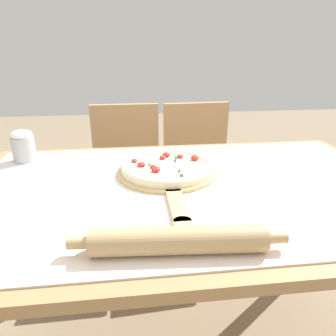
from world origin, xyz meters
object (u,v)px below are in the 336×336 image
object	(u,v)px
chair_left	(127,173)
pizza_peel	(168,174)
rolling_pin	(178,240)
chair_right	(198,169)
flour_cup	(23,145)
pizza	(167,166)

from	to	relation	value
chair_left	pizza_peel	bearing A→B (deg)	-77.17
rolling_pin	chair_right	size ratio (longest dim) A/B	0.52
pizza_peel	rolling_pin	size ratio (longest dim) A/B	1.16
rolling_pin	flour_cup	distance (m)	0.80
pizza_peel	pizza	xyz separation A→B (m)	(-0.00, 0.02, 0.02)
chair_left	flour_cup	xyz separation A→B (m)	(-0.37, -0.46, 0.32)
flour_cup	pizza	bearing A→B (deg)	-19.45
chair_right	pizza_peel	bearing A→B (deg)	-114.79
pizza_peel	rolling_pin	distance (m)	0.42
chair_right	flour_cup	distance (m)	0.97
pizza_peel	pizza	size ratio (longest dim) A/B	1.68
pizza	chair_right	distance (m)	0.75
pizza	chair_left	world-z (taller)	chair_left
pizza_peel	chair_right	xyz separation A→B (m)	(0.26, 0.67, -0.26)
pizza_peel	chair_left	world-z (taller)	chair_left
pizza_peel	flour_cup	xyz separation A→B (m)	(-0.53, 0.21, 0.06)
pizza	pizza_peel	bearing A→B (deg)	-89.69
chair_right	flour_cup	bearing A→B (deg)	-153.28
pizza	rolling_pin	bearing A→B (deg)	-93.41
pizza	chair_left	distance (m)	0.72
pizza	rolling_pin	xyz separation A→B (m)	(-0.03, -0.44, 0.00)
pizza	flour_cup	size ratio (longest dim) A/B	2.60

